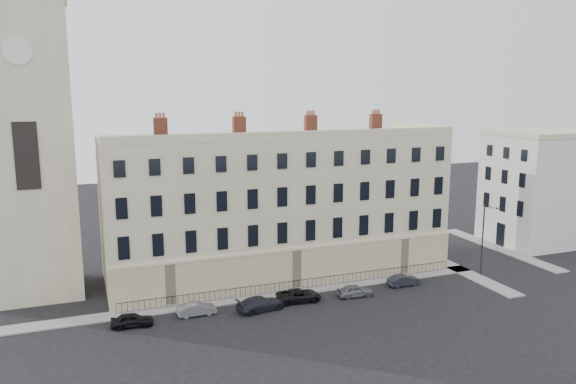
# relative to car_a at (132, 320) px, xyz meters

# --- Properties ---
(ground) EXTENTS (160.00, 160.00, 0.00)m
(ground) POSITION_rel_car_a_xyz_m (22.38, -2.25, -0.60)
(ground) COLOR black
(ground) RESTS_ON ground
(terrace) EXTENTS (36.22, 12.22, 17.00)m
(terrace) POSITION_rel_car_a_xyz_m (16.42, 9.72, 6.90)
(terrace) COLOR #C7B994
(terrace) RESTS_ON ground
(church_tower) EXTENTS (8.00, 8.13, 44.00)m
(church_tower) POSITION_rel_car_a_xyz_m (-7.62, 11.75, 18.06)
(church_tower) COLOR #C7B994
(church_tower) RESTS_ON ground
(adjacent_building) EXTENTS (10.00, 10.00, 14.00)m
(adjacent_building) POSITION_rel_car_a_xyz_m (51.38, 8.75, 6.40)
(adjacent_building) COLOR silver
(adjacent_building) RESTS_ON ground
(pavement_terrace) EXTENTS (48.00, 2.00, 0.12)m
(pavement_terrace) POSITION_rel_car_a_xyz_m (12.38, 2.75, -0.54)
(pavement_terrace) COLOR gray
(pavement_terrace) RESTS_ON ground
(pavement_east_return) EXTENTS (2.00, 24.00, 0.12)m
(pavement_east_return) POSITION_rel_car_a_xyz_m (35.38, 5.75, -0.54)
(pavement_east_return) COLOR gray
(pavement_east_return) RESTS_ON ground
(pavement_adjacent) EXTENTS (2.00, 20.00, 0.12)m
(pavement_adjacent) POSITION_rel_car_a_xyz_m (45.38, 7.75, -0.54)
(pavement_adjacent) COLOR gray
(pavement_adjacent) RESTS_ON ground
(railings) EXTENTS (35.00, 0.04, 0.96)m
(railings) POSITION_rel_car_a_xyz_m (16.38, 3.15, -0.05)
(railings) COLOR black
(railings) RESTS_ON ground
(car_a) EXTENTS (3.63, 1.72, 1.20)m
(car_a) POSITION_rel_car_a_xyz_m (0.00, 0.00, 0.00)
(car_a) COLOR black
(car_a) RESTS_ON ground
(car_b) EXTENTS (3.48, 1.27, 1.14)m
(car_b) POSITION_rel_car_a_xyz_m (5.60, 0.52, -0.03)
(car_b) COLOR slate
(car_b) RESTS_ON ground
(car_c) EXTENTS (4.69, 2.47, 1.30)m
(car_c) POSITION_rel_car_a_xyz_m (11.22, -0.45, 0.05)
(car_c) COLOR #21222C
(car_c) RESTS_ON ground
(car_d) EXTENTS (4.47, 2.38, 1.20)m
(car_d) POSITION_rel_car_a_xyz_m (15.29, 0.32, -0.00)
(car_d) COLOR black
(car_d) RESTS_ON ground
(car_e) EXTENTS (3.59, 1.69, 1.19)m
(car_e) POSITION_rel_car_a_xyz_m (20.86, -0.41, -0.01)
(car_e) COLOR slate
(car_e) RESTS_ON ground
(car_f) EXTENTS (3.44, 1.24, 1.13)m
(car_f) POSITION_rel_car_a_xyz_m (26.92, 0.54, -0.04)
(car_f) COLOR #22262E
(car_f) RESTS_ON ground
(streetlamp) EXTENTS (0.82, 1.57, 7.74)m
(streetlamp) POSITION_rel_car_a_xyz_m (36.47, 0.30, 3.69)
(streetlamp) COLOR #2C2B30
(streetlamp) RESTS_ON ground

